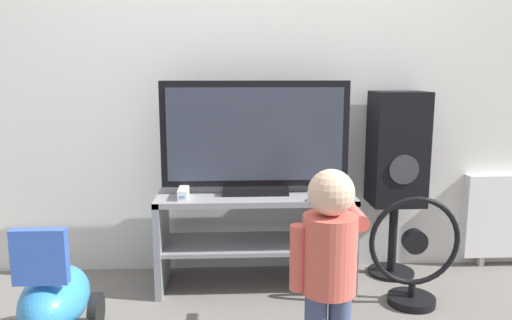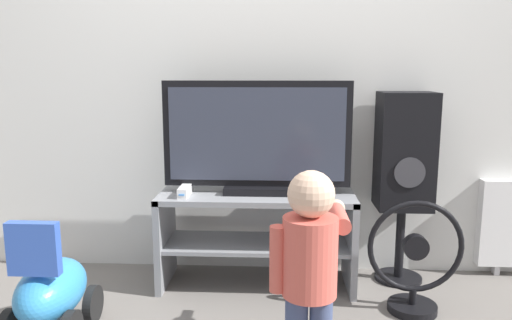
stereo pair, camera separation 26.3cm
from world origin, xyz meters
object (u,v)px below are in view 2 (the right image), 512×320
(television, at_px, (257,139))
(floor_fan, at_px, (415,263))
(speaker_tower, at_px, (404,157))
(ride_on_toy, at_px, (51,291))
(child, at_px, (310,257))
(game_console, at_px, (185,191))
(remote_primary, at_px, (315,199))

(television, height_order, floor_fan, television)
(television, bearing_deg, speaker_tower, 6.02)
(ride_on_toy, bearing_deg, floor_fan, 10.65)
(child, xyz_separation_m, ride_on_toy, (-1.15, 0.23, -0.27))
(television, xyz_separation_m, speaker_tower, (0.82, 0.09, -0.11))
(game_console, bearing_deg, television, 12.83)
(television, height_order, remote_primary, television)
(television, distance_m, ride_on_toy, 1.26)
(television, xyz_separation_m, remote_primary, (0.31, -0.16, -0.29))
(floor_fan, xyz_separation_m, ride_on_toy, (-1.70, -0.32, -0.04))
(floor_fan, bearing_deg, speaker_tower, 87.28)
(speaker_tower, bearing_deg, floor_fan, -92.72)
(speaker_tower, distance_m, ride_on_toy, 1.93)
(game_console, height_order, remote_primary, game_console)
(game_console, height_order, child, child)
(television, height_order, speaker_tower, television)
(child, bearing_deg, television, 106.19)
(ride_on_toy, bearing_deg, game_console, 46.11)
(remote_primary, distance_m, child, 0.70)
(ride_on_toy, bearing_deg, television, 34.69)
(remote_primary, xyz_separation_m, speaker_tower, (0.51, 0.25, 0.18))
(television, distance_m, speaker_tower, 0.83)
(floor_fan, bearing_deg, game_console, 169.67)
(floor_fan, relative_size, ride_on_toy, 1.00)
(remote_primary, distance_m, floor_fan, 0.59)
(speaker_tower, bearing_deg, television, -173.98)
(remote_primary, xyz_separation_m, floor_fan, (0.49, -0.14, -0.28))
(child, distance_m, speaker_tower, 1.13)
(remote_primary, height_order, speaker_tower, speaker_tower)
(television, bearing_deg, floor_fan, -20.83)
(remote_primary, height_order, ride_on_toy, ride_on_toy)
(remote_primary, bearing_deg, ride_on_toy, -159.02)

